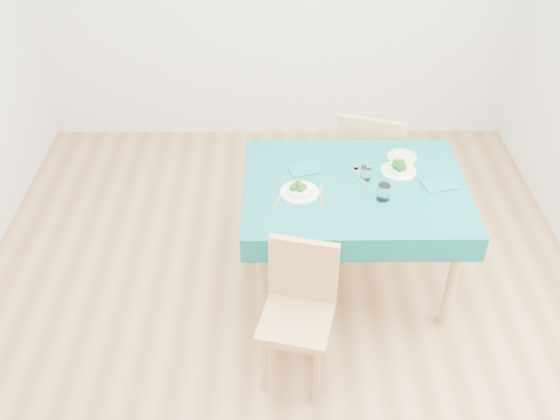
{
  "coord_description": "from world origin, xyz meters",
  "views": [
    {
      "loc": [
        -0.02,
        -2.66,
        2.92
      ],
      "look_at": [
        0.0,
        0.0,
        0.85
      ],
      "focal_mm": 40.0,
      "sensor_mm": 36.0,
      "label": 1
    }
  ],
  "objects_px": {
    "bowl_far": "(399,167)",
    "side_plate": "(402,157)",
    "bowl_near": "(300,188)",
    "table": "(351,233)",
    "chair_near": "(296,316)",
    "chair_far": "(374,138)"
  },
  "relations": [
    {
      "from": "bowl_far",
      "to": "side_plate",
      "type": "relative_size",
      "value": 1.14
    },
    {
      "from": "bowl_near",
      "to": "bowl_far",
      "type": "height_order",
      "value": "bowl_near"
    },
    {
      "from": "table",
      "to": "chair_near",
      "type": "relative_size",
      "value": 1.43
    },
    {
      "from": "table",
      "to": "side_plate",
      "type": "relative_size",
      "value": 7.01
    },
    {
      "from": "bowl_far",
      "to": "chair_near",
      "type": "bearing_deg",
      "value": -125.48
    },
    {
      "from": "chair_near",
      "to": "bowl_far",
      "type": "relative_size",
      "value": 4.29
    },
    {
      "from": "side_plate",
      "to": "bowl_far",
      "type": "bearing_deg",
      "value": -106.26
    },
    {
      "from": "bowl_near",
      "to": "side_plate",
      "type": "height_order",
      "value": "bowl_near"
    },
    {
      "from": "table",
      "to": "bowl_far",
      "type": "bearing_deg",
      "value": 25.37
    },
    {
      "from": "table",
      "to": "bowl_near",
      "type": "bearing_deg",
      "value": -165.92
    },
    {
      "from": "side_plate",
      "to": "chair_far",
      "type": "bearing_deg",
      "value": 100.05
    },
    {
      "from": "chair_far",
      "to": "side_plate",
      "type": "relative_size",
      "value": 6.14
    },
    {
      "from": "side_plate",
      "to": "table",
      "type": "bearing_deg",
      "value": -138.08
    },
    {
      "from": "chair_near",
      "to": "side_plate",
      "type": "height_order",
      "value": "chair_near"
    },
    {
      "from": "table",
      "to": "bowl_far",
      "type": "height_order",
      "value": "bowl_far"
    },
    {
      "from": "table",
      "to": "chair_far",
      "type": "xyz_separation_m",
      "value": [
        0.23,
        0.82,
        0.2
      ]
    },
    {
      "from": "chair_far",
      "to": "bowl_near",
      "type": "bearing_deg",
      "value": 73.78
    },
    {
      "from": "chair_near",
      "to": "bowl_near",
      "type": "xyz_separation_m",
      "value": [
        0.03,
        0.69,
        0.33
      ]
    },
    {
      "from": "chair_far",
      "to": "chair_near",
      "type": "bearing_deg",
      "value": 85.22
    },
    {
      "from": "chair_near",
      "to": "chair_far",
      "type": "bearing_deg",
      "value": 82.9
    },
    {
      "from": "table",
      "to": "side_plate",
      "type": "xyz_separation_m",
      "value": [
        0.33,
        0.29,
        0.38
      ]
    },
    {
      "from": "chair_near",
      "to": "side_plate",
      "type": "bearing_deg",
      "value": 70.49
    }
  ]
}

